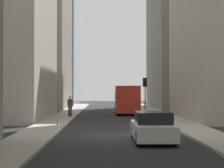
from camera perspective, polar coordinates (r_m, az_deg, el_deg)
The scene contains 9 objects.
ground_plane at distance 20.98m, azimuth 1.25°, elevation -7.53°, with size 135.00×135.00×0.00m, color #262628.
sidewalk_right at distance 21.27m, azimuth -11.05°, elevation -7.24°, with size 90.00×2.20×0.14m, color #A8A399.
sidewalk_left at distance 21.63m, azimuth 13.34°, elevation -7.12°, with size 90.00×2.20×0.14m, color #A8A399.
building_left_far at distance 54.34m, azimuth 11.28°, elevation 10.85°, with size 16.10×10.00×26.98m.
delivery_truck at distance 39.47m, azimuth 2.17°, elevation -2.31°, with size 6.46×2.25×2.84m.
sedan_white at distance 18.50m, azimuth 5.94°, elevation -6.35°, with size 4.30×1.78×1.42m.
traffic_light_midblock at distance 47.88m, azimuth 4.85°, elevation -0.29°, with size 0.43×0.52×3.81m.
pedestrian at distance 34.28m, azimuth -6.13°, elevation -3.10°, with size 0.26×0.44×1.77m.
discarded_bottle at distance 25.95m, azimuth -7.97°, elevation -5.70°, with size 0.07×0.07×0.27m.
Camera 1 is at (-20.82, 0.86, 2.42)m, focal length 62.65 mm.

